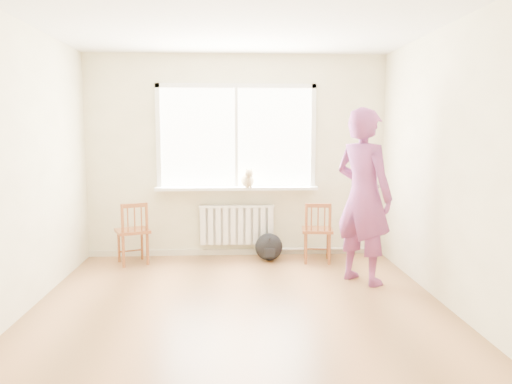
{
  "coord_description": "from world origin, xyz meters",
  "views": [
    {
      "loc": [
        -0.08,
        -4.46,
        1.69
      ],
      "look_at": [
        0.21,
        1.2,
        0.99
      ],
      "focal_mm": 35.0,
      "sensor_mm": 36.0,
      "label": 1
    }
  ],
  "objects": [
    {
      "name": "floor",
      "position": [
        0.0,
        0.0,
        0.0
      ],
      "size": [
        4.5,
        4.5,
        0.0
      ],
      "primitive_type": "plane",
      "color": "#A97145",
      "rests_on": "ground"
    },
    {
      "name": "ceiling",
      "position": [
        0.0,
        0.0,
        2.7
      ],
      "size": [
        4.5,
        4.5,
        0.0
      ],
      "primitive_type": "plane",
      "rotation": [
        3.14,
        0.0,
        0.0
      ],
      "color": "white",
      "rests_on": "back_wall"
    },
    {
      "name": "back_wall",
      "position": [
        0.0,
        2.25,
        1.35
      ],
      "size": [
        4.0,
        0.01,
        2.7
      ],
      "primitive_type": "cube",
      "color": "#F1E9C1",
      "rests_on": "ground"
    },
    {
      "name": "window",
      "position": [
        0.0,
        2.22,
        1.66
      ],
      "size": [
        2.12,
        0.05,
        1.42
      ],
      "color": "white",
      "rests_on": "back_wall"
    },
    {
      "name": "windowsill",
      "position": [
        0.0,
        2.14,
        0.93
      ],
      "size": [
        2.15,
        0.22,
        0.04
      ],
      "primitive_type": "cube",
      "color": "white",
      "rests_on": "back_wall"
    },
    {
      "name": "radiator",
      "position": [
        0.0,
        2.16,
        0.44
      ],
      "size": [
        1.0,
        0.12,
        0.55
      ],
      "color": "white",
      "rests_on": "back_wall"
    },
    {
      "name": "heating_pipe",
      "position": [
        1.25,
        2.19,
        0.08
      ],
      "size": [
        1.4,
        0.04,
        0.04
      ],
      "primitive_type": "cylinder",
      "rotation": [
        0.0,
        1.57,
        0.0
      ],
      "color": "silver",
      "rests_on": "back_wall"
    },
    {
      "name": "baseboard",
      "position": [
        0.0,
        2.23,
        0.04
      ],
      "size": [
        4.0,
        0.03,
        0.08
      ],
      "primitive_type": "cube",
      "color": "beige",
      "rests_on": "ground"
    },
    {
      "name": "chair_left",
      "position": [
        -1.32,
        1.81,
        0.4
      ],
      "size": [
        0.51,
        0.5,
        0.8
      ],
      "rotation": [
        0.0,
        0.0,
        3.54
      ],
      "color": "#98552C",
      "rests_on": "floor"
    },
    {
      "name": "chair_right",
      "position": [
        1.03,
        1.78,
        0.4
      ],
      "size": [
        0.43,
        0.42,
        0.79
      ],
      "rotation": [
        0.0,
        0.0,
        3.02
      ],
      "color": "#98552C",
      "rests_on": "floor"
    },
    {
      "name": "person",
      "position": [
        1.39,
        0.93,
        0.97
      ],
      "size": [
        0.8,
        0.84,
        1.94
      ],
      "primitive_type": "imported",
      "rotation": [
        0.0,
        0.0,
        2.24
      ],
      "color": "#CA437C",
      "rests_on": "floor"
    },
    {
      "name": "cat",
      "position": [
        0.15,
        2.05,
        1.06
      ],
      "size": [
        0.2,
        0.4,
        0.27
      ],
      "rotation": [
        0.0,
        0.0,
        0.1
      ],
      "color": "beige",
      "rests_on": "windowsill"
    },
    {
      "name": "backpack",
      "position": [
        0.42,
        1.91,
        0.18
      ],
      "size": [
        0.43,
        0.38,
        0.36
      ],
      "primitive_type": "ellipsoid",
      "rotation": [
        0.0,
        0.0,
        -0.36
      ],
      "color": "black",
      "rests_on": "floor"
    }
  ]
}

